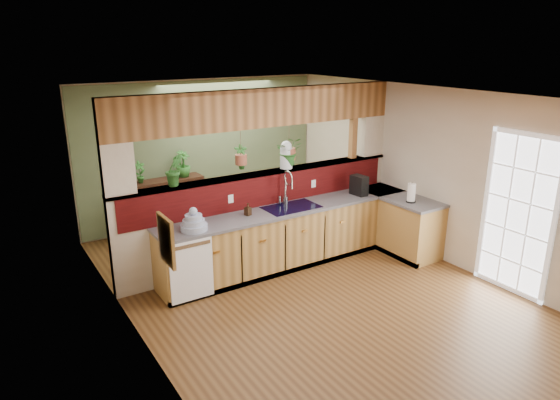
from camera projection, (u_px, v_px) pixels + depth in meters
ground at (316, 293)px, 6.69m from camera, size 4.60×7.00×0.01m
ceiling at (321, 97)px, 5.90m from camera, size 4.60×7.00×0.01m
wall_back at (204, 152)px, 9.11m from camera, size 4.60×0.02×2.60m
wall_left at (138, 238)px, 5.12m from camera, size 0.02×7.00×2.60m
wall_right at (441, 176)px, 7.47m from camera, size 0.02×7.00×2.60m
pass_through_partition at (265, 184)px, 7.43m from camera, size 4.60×0.21×2.60m
pass_through_ledge at (263, 173)px, 7.36m from camera, size 4.60×0.21×0.04m
header_beam at (263, 108)px, 7.07m from camera, size 4.60×0.15×0.55m
sage_backwall at (204, 152)px, 9.09m from camera, size 4.55×0.02×2.55m
countertop at (327, 230)px, 7.68m from camera, size 4.14×1.52×0.90m
dishwasher at (192, 270)px, 6.33m from camera, size 0.58×0.03×0.82m
navy_sink at (291, 212)px, 7.35m from camera, size 0.82×0.50×0.18m
french_door at (517, 217)px, 6.49m from camera, size 0.06×1.02×2.16m
framed_print at (166, 241)px, 4.41m from camera, size 0.04×0.35×0.45m
faucet at (287, 186)px, 7.37m from camera, size 0.23×0.23×0.52m
dish_stack at (194, 223)px, 6.42m from camera, size 0.35×0.35×0.31m
soap_dispenser at (248, 209)px, 6.97m from camera, size 0.10×0.10×0.18m
coffee_maker at (359, 186)px, 7.87m from camera, size 0.17×0.28×0.31m
paper_towel at (411, 193)px, 7.52m from camera, size 0.15×0.15×0.31m
glass_jar at (286, 155)px, 7.49m from camera, size 0.19×0.19×0.42m
ledge_plant_left at (174, 170)px, 6.59m from camera, size 0.25×0.21×0.44m
hanging_plant_a at (241, 149)px, 7.05m from camera, size 0.21×0.17×0.50m
hanging_plant_b at (289, 139)px, 7.44m from camera, size 0.49×0.47×0.56m
shelving_console at (165, 205)px, 8.70m from camera, size 1.38×0.40×0.91m
shelf_plant_a at (140, 172)px, 8.30m from camera, size 0.21×0.16×0.38m
shelf_plant_b at (183, 164)px, 8.68m from camera, size 0.32×0.32×0.46m
floor_plant at (288, 212)px, 8.85m from camera, size 0.71×0.65×0.66m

